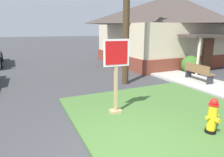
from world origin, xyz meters
TOP-DOWN VIEW (x-y plane):
  - grass_corner_patch at (2.15, 1.53)m, footprint 5.64×5.33m
  - sidewalk_strip at (6.17, 6.01)m, footprint 2.20×17.92m
  - fire_hydrant at (2.39, -0.04)m, footprint 0.38×0.34m
  - stop_sign at (0.74, 2.11)m, footprint 0.80×0.32m
  - manhole_cover at (0.73, 2.64)m, footprint 0.70×0.70m
  - street_bench at (6.19, 3.86)m, footprint 0.55×1.66m
  - corner_house at (9.69, 10.06)m, footprint 10.62×9.20m
  - shrub_near_porch at (7.57, 5.65)m, footprint 1.15×1.15m

SIDE VIEW (x-z plane):
  - manhole_cover at x=0.73m, z-range 0.00..0.02m
  - grass_corner_patch at x=2.15m, z-range 0.00..0.08m
  - sidewalk_strip at x=6.17m, z-range 0.00..0.12m
  - fire_hydrant at x=2.39m, z-range 0.06..0.98m
  - shrub_near_porch at x=7.57m, z-range 0.00..1.11m
  - street_bench at x=6.19m, z-range 0.17..1.02m
  - stop_sign at x=0.74m, z-range 0.09..2.39m
  - corner_house at x=9.69m, z-range 0.07..5.46m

